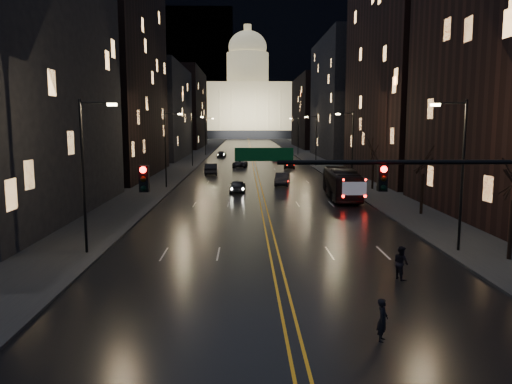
{
  "coord_description": "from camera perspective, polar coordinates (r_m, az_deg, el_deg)",
  "views": [
    {
      "loc": [
        -1.73,
        -18.68,
        7.67
      ],
      "look_at": [
        -0.99,
        13.62,
        3.19
      ],
      "focal_mm": 35.0,
      "sensor_mm": 36.0,
      "label": 1
    }
  ],
  "objects": [
    {
      "name": "streetlamp_right_mid",
      "position": [
        60.06,
        10.79,
        5.29
      ],
      "size": [
        2.13,
        0.25,
        9.0
      ],
      "color": "black",
      "rests_on": "ground"
    },
    {
      "name": "streetlamp_left_far",
      "position": [
        89.18,
        -7.2,
        6.17
      ],
      "size": [
        2.13,
        0.25,
        9.0
      ],
      "color": "black",
      "rests_on": "ground"
    },
    {
      "name": "sidewalk_left",
      "position": [
        149.38,
        -6.04,
        4.94
      ],
      "size": [
        8.0,
        320.0,
        0.16
      ],
      "primitive_type": "cube",
      "color": "black",
      "rests_on": "ground"
    },
    {
      "name": "receding_car_d",
      "position": [
        133.06,
        3.11,
        4.87
      ],
      "size": [
        2.74,
        5.12,
        1.37
      ],
      "primitive_type": "imported",
      "rotation": [
        0.0,
        0.0,
        -0.1
      ],
      "color": "black",
      "rests_on": "ground"
    },
    {
      "name": "streetlamp_right_dist",
      "position": [
        119.37,
        4.75,
        6.62
      ],
      "size": [
        2.13,
        0.25,
        9.0
      ],
      "color": "black",
      "rests_on": "ground"
    },
    {
      "name": "tree_right_mid",
      "position": [
        43.38,
        18.58,
        3.33
      ],
      "size": [
        2.4,
        2.4,
        6.65
      ],
      "color": "black",
      "rests_on": "ground"
    },
    {
      "name": "oncoming_car_c",
      "position": [
        87.02,
        -1.82,
        3.29
      ],
      "size": [
        2.81,
        5.17,
        1.38
      ],
      "primitive_type": "imported",
      "rotation": [
        0.0,
        0.0,
        3.03
      ],
      "color": "black",
      "rests_on": "ground"
    },
    {
      "name": "building_left_dist",
      "position": [
        159.9,
        -8.34,
        9.36
      ],
      "size": [
        12.0,
        40.0,
        24.0
      ],
      "primitive_type": "cube",
      "color": "black",
      "rests_on": "ground"
    },
    {
      "name": "building_right_mid",
      "position": [
        113.11,
        10.46,
        10.46
      ],
      "size": [
        12.0,
        34.0,
        26.0
      ],
      "primitive_type": "cube",
      "color": "black",
      "rests_on": "ground"
    },
    {
      "name": "oncoming_car_a",
      "position": [
        55.34,
        -2.11,
        0.67
      ],
      "size": [
        1.85,
        4.27,
        1.43
      ],
      "primitive_type": "imported",
      "rotation": [
        0.0,
        0.0,
        3.1
      ],
      "color": "black",
      "rests_on": "ground"
    },
    {
      "name": "streetlamp_left_dist",
      "position": [
        119.05,
        -5.72,
        6.61
      ],
      "size": [
        2.13,
        0.25,
        9.0
      ],
      "color": "black",
      "rests_on": "ground"
    },
    {
      "name": "traffic_signal",
      "position": [
        20.34,
        20.75,
        0.12
      ],
      "size": [
        17.29,
        0.45,
        7.0
      ],
      "color": "black",
      "rests_on": "ground"
    },
    {
      "name": "oncoming_car_b",
      "position": [
        74.77,
        -5.14,
        2.63
      ],
      "size": [
        2.0,
        5.27,
        1.72
      ],
      "primitive_type": "imported",
      "rotation": [
        0.0,
        0.0,
        3.18
      ],
      "color": "black",
      "rests_on": "ground"
    },
    {
      "name": "streetlamp_right_far",
      "position": [
        89.6,
        6.78,
        6.18
      ],
      "size": [
        2.13,
        0.25,
        9.0
      ],
      "color": "black",
      "rests_on": "ground"
    },
    {
      "name": "sidewalk_right",
      "position": [
        149.7,
        4.74,
        4.96
      ],
      "size": [
        8.0,
        320.0,
        0.16
      ],
      "primitive_type": "cube",
      "color": "black",
      "rests_on": "ground"
    },
    {
      "name": "receding_car_a",
      "position": [
        61.85,
        3.01,
        1.48
      ],
      "size": [
        2.27,
        4.91,
        1.56
      ],
      "primitive_type": "imported",
      "rotation": [
        0.0,
        0.0,
        -0.14
      ],
      "color": "black",
      "rests_on": "ground"
    },
    {
      "name": "receding_car_b",
      "position": [
        84.68,
        3.82,
        3.22
      ],
      "size": [
        2.22,
        4.84,
        1.61
      ],
      "primitive_type": "imported",
      "rotation": [
        0.0,
        0.0,
        -0.07
      ],
      "color": "black",
      "rests_on": "ground"
    },
    {
      "name": "streetlamp_right_near",
      "position": [
        31.41,
        22.25,
        2.58
      ],
      "size": [
        2.13,
        0.25,
        9.0
      ],
      "color": "black",
      "rests_on": "ground"
    },
    {
      "name": "mountain_ridge",
      "position": [
        404.93,
        4.81,
        16.01
      ],
      "size": [
        520.0,
        60.0,
        130.0
      ],
      "primitive_type": "cube",
      "color": "black",
      "rests_on": "ground"
    },
    {
      "name": "pedestrian_a",
      "position": [
        18.68,
        14.26,
        -14.0
      ],
      "size": [
        0.58,
        0.67,
        1.56
      ],
      "primitive_type": "imported",
      "rotation": [
        0.0,
        0.0,
        1.14
      ],
      "color": "black",
      "rests_on": "ground"
    },
    {
      "name": "capitol",
      "position": [
        268.85,
        -0.95,
        9.91
      ],
      "size": [
        90.0,
        50.0,
        58.5
      ],
      "color": "black",
      "rests_on": "ground"
    },
    {
      "name": "oncoming_car_d",
      "position": [
        113.39,
        -3.98,
        4.34
      ],
      "size": [
        2.18,
        4.79,
        1.36
      ],
      "primitive_type": "imported",
      "rotation": [
        0.0,
        0.0,
        3.08
      ],
      "color": "black",
      "rests_on": "ground"
    },
    {
      "name": "bus",
      "position": [
        51.72,
        9.75,
        0.95
      ],
      "size": [
        3.04,
        11.04,
        3.05
      ],
      "primitive_type": "imported",
      "rotation": [
        0.0,
        0.0,
        -0.04
      ],
      "color": "black",
      "rests_on": "ground"
    },
    {
      "name": "tree_right_far",
      "position": [
        58.64,
        13.28,
        4.61
      ],
      "size": [
        2.4,
        2.4,
        6.65
      ],
      "color": "black",
      "rests_on": "ground"
    },
    {
      "name": "road",
      "position": [
        148.88,
        -0.64,
        4.94
      ],
      "size": [
        20.0,
        320.0,
        0.02
      ],
      "primitive_type": "cube",
      "color": "black",
      "rests_on": "ground"
    },
    {
      "name": "streetlamp_left_mid",
      "position": [
        59.43,
        -10.14,
        5.28
      ],
      "size": [
        2.13,
        0.25,
        9.0
      ],
      "color": "black",
      "rests_on": "ground"
    },
    {
      "name": "building_right_tall",
      "position": [
        73.22,
        17.53,
        16.44
      ],
      "size": [
        12.0,
        30.0,
        38.0
      ],
      "primitive_type": "cube",
      "color": "black",
      "rests_on": "ground"
    },
    {
      "name": "building_left_near",
      "position": [
        45.14,
        -27.15,
        11.27
      ],
      "size": [
        12.0,
        28.0,
        22.0
      ],
      "primitive_type": "cube",
      "color": "black",
      "rests_on": "ground"
    },
    {
      "name": "center_line",
      "position": [
        148.88,
        -0.64,
        4.95
      ],
      "size": [
        0.62,
        320.0,
        0.01
      ],
      "primitive_type": "cube",
      "color": "orange",
      "rests_on": "road"
    },
    {
      "name": "streetlamp_left_near",
      "position": [
        30.19,
        -18.84,
        2.56
      ],
      "size": [
        2.13,
        0.25,
        9.0
      ],
      "color": "black",
      "rests_on": "ground"
    },
    {
      "name": "pedestrian_b",
      "position": [
        25.82,
        16.24,
        -7.77
      ],
      "size": [
        0.7,
        0.92,
        1.69
      ],
      "primitive_type": "imported",
      "rotation": [
        0.0,
        0.0,
        1.92
      ],
      "color": "black",
      "rests_on": "ground"
    },
    {
      "name": "building_right_dist",
      "position": [
        160.33,
        6.93,
        9.03
      ],
      "size": [
        12.0,
        40.0,
        22.0
      ],
      "primitive_type": "cube",
      "color": "black",
      "rests_on": "ground"
    },
    {
      "name": "ground",
      "position": [
        20.27,
        3.8,
        -14.37
      ],
      "size": [
        900.0,
        900.0,
        0.0
      ],
      "primitive_type": "plane",
      "color": "black",
      "rests_on": "ground"
    },
    {
      "name": "building_left_mid",
      "position": [
        75.46,
        -16.5,
        12.39
      ],
      "size": [
        12.0,
        30.0,
        28.0
      ],
      "primitive_type": "cube",
      "color": "black",
      "rests_on": "ground"
    },
    {
      "name": "building_left_far",
      "position": [
        112.37,
        -11.32,
        8.93
      ],
      "size": [
        12.0,
        34.0,
        20.0
      ],
      "primitive_type": "cube",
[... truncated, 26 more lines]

